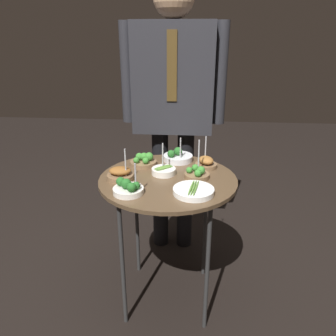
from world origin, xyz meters
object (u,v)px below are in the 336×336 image
object	(u,v)px
bowl_roast_back_right	(120,174)
bowl_roast_front_right	(206,163)
bowl_asparagus_front_center	(194,191)
bowl_broccoli_far_rim	(197,174)
bowl_broccoli_center	(178,157)
bowl_broccoli_mid_right	(144,161)
waiter_figure	(173,92)
bowl_asparagus_near_rim	(164,171)
bowl_broccoli_mid_left	(128,188)
serving_cart	(168,188)

from	to	relation	value
bowl_roast_back_right	bowl_roast_front_right	bearing A→B (deg)	24.79
bowl_asparagus_front_center	bowl_broccoli_far_rim	world-z (taller)	bowl_broccoli_far_rim
bowl_broccoli_far_rim	bowl_broccoli_center	bearing A→B (deg)	115.21
bowl_asparagus_front_center	bowl_broccoli_far_rim	xyz separation A→B (m)	(0.01, 0.17, 0.01)
bowl_broccoli_mid_right	bowl_asparagus_front_center	distance (m)	0.41
bowl_asparagus_front_center	bowl_roast_back_right	bearing A→B (deg)	160.93
waiter_figure	bowl_broccoli_center	bearing A→B (deg)	-80.66
bowl_asparagus_near_rim	bowl_broccoli_far_rim	xyz separation A→B (m)	(0.16, -0.03, 0.01)
bowl_broccoli_mid_right	bowl_asparagus_front_center	world-z (taller)	bowl_broccoli_mid_right
bowl_broccoli_mid_right	bowl_roast_back_right	size ratio (longest dim) A/B	0.87
bowl_asparagus_front_center	bowl_roast_front_right	distance (m)	0.31
bowl_roast_front_right	bowl_broccoli_center	bearing A→B (deg)	150.66
bowl_broccoli_mid_left	bowl_broccoli_center	bearing A→B (deg)	65.45
bowl_broccoli_far_rim	bowl_broccoli_mid_left	bearing A→B (deg)	-146.80
bowl_broccoli_mid_right	bowl_broccoli_far_rim	bearing A→B (deg)	-27.53
bowl_asparagus_front_center	bowl_roast_front_right	bearing A→B (deg)	78.91
bowl_asparagus_near_rim	bowl_roast_front_right	world-z (taller)	bowl_roast_front_right
bowl_asparagus_near_rim	bowl_roast_front_right	distance (m)	0.23
serving_cart	bowl_asparagus_front_center	world-z (taller)	bowl_asparagus_front_center
serving_cart	bowl_roast_back_right	bearing A→B (deg)	-170.03
bowl_asparagus_front_center	bowl_broccoli_far_rim	distance (m)	0.17
bowl_broccoli_far_rim	bowl_roast_front_right	size ratio (longest dim) A/B	1.14
bowl_asparagus_front_center	waiter_figure	xyz separation A→B (m)	(-0.13, 0.65, 0.31)
bowl_broccoli_far_rim	bowl_asparagus_near_rim	bearing A→B (deg)	167.99
bowl_roast_back_right	bowl_broccoli_far_rim	world-z (taller)	bowl_broccoli_far_rim
bowl_broccoli_center	bowl_asparagus_near_rim	bearing A→B (deg)	-107.29
waiter_figure	bowl_broccoli_mid_right	bearing A→B (deg)	-110.61
bowl_asparagus_near_rim	waiter_figure	distance (m)	0.55
bowl_asparagus_near_rim	bowl_asparagus_front_center	xyz separation A→B (m)	(0.15, -0.20, -0.00)
bowl_broccoli_mid_right	bowl_asparagus_front_center	xyz separation A→B (m)	(0.26, -0.31, -0.01)
bowl_broccoli_far_rim	bowl_roast_back_right	bearing A→B (deg)	-172.08
waiter_figure	bowl_roast_back_right	bearing A→B (deg)	-111.24
serving_cart	bowl_broccoli_mid_left	size ratio (longest dim) A/B	5.04
bowl_broccoli_mid_left	waiter_figure	bearing A→B (deg)	78.03
serving_cart	bowl_roast_back_right	distance (m)	0.24
bowl_asparagus_near_rim	waiter_figure	xyz separation A→B (m)	(0.01, 0.45, 0.31)
bowl_broccoli_center	bowl_roast_front_right	bearing A→B (deg)	-29.34
bowl_asparagus_near_rim	bowl_broccoli_far_rim	world-z (taller)	bowl_broccoli_far_rim
serving_cart	bowl_asparagus_near_rim	size ratio (longest dim) A/B	4.86
bowl_broccoli_mid_right	waiter_figure	bearing A→B (deg)	69.39
serving_cart	bowl_broccoli_far_rim	bearing A→B (deg)	4.57
bowl_roast_back_right	bowl_broccoli_far_rim	bearing A→B (deg)	7.92
bowl_asparagus_front_center	bowl_broccoli_mid_left	world-z (taller)	bowl_broccoli_mid_left
serving_cart	bowl_roast_front_right	size ratio (longest dim) A/B	4.56
bowl_roast_back_right	serving_cart	bearing A→B (deg)	9.97
serving_cart	waiter_figure	distance (m)	0.62
bowl_broccoli_mid_left	waiter_figure	distance (m)	0.75
serving_cart	bowl_broccoli_mid_right	xyz separation A→B (m)	(-0.14, 0.15, 0.08)
serving_cart	bowl_broccoli_mid_right	size ratio (longest dim) A/B	5.17
bowl_asparagus_front_center	bowl_roast_back_right	world-z (taller)	bowl_roast_back_right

